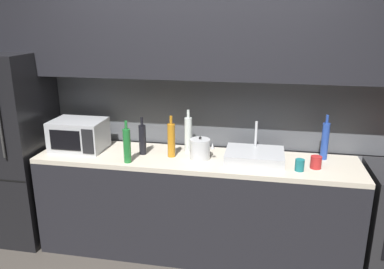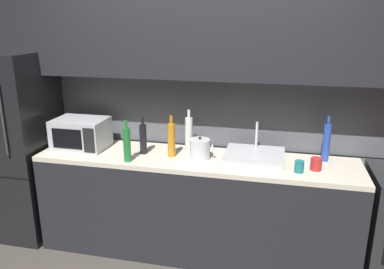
% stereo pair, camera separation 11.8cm
% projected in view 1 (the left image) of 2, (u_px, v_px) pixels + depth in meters
% --- Properties ---
extents(back_wall, '(4.47, 0.44, 2.50)m').
position_uv_depth(back_wall, '(202.00, 76.00, 3.37)').
color(back_wall, slate).
rests_on(back_wall, ground).
extents(counter_run, '(2.73, 0.60, 0.90)m').
position_uv_depth(counter_run, '(195.00, 205.00, 3.42)').
color(counter_run, black).
rests_on(counter_run, ground).
extents(refrigerator, '(0.68, 0.69, 1.75)m').
position_uv_depth(refrigerator, '(12.00, 148.00, 3.60)').
color(refrigerator, black).
rests_on(refrigerator, ground).
extents(microwave, '(0.46, 0.35, 0.27)m').
position_uv_depth(microwave, '(79.00, 135.00, 3.45)').
color(microwave, '#A8AAAF').
rests_on(microwave, counter_run).
extents(sink_basin, '(0.48, 0.38, 0.30)m').
position_uv_depth(sink_basin, '(255.00, 156.00, 3.21)').
color(sink_basin, '#ADAFB5').
rests_on(sink_basin, counter_run).
extents(kettle, '(0.20, 0.17, 0.20)m').
position_uv_depth(kettle, '(200.00, 149.00, 3.23)').
color(kettle, '#B7BABF').
rests_on(kettle, counter_run).
extents(wine_bottle_amber, '(0.07, 0.07, 0.36)m').
position_uv_depth(wine_bottle_amber, '(171.00, 140.00, 3.26)').
color(wine_bottle_amber, '#B27019').
rests_on(wine_bottle_amber, counter_run).
extents(wine_bottle_green, '(0.06, 0.06, 0.35)m').
position_uv_depth(wine_bottle_green, '(127.00, 145.00, 3.14)').
color(wine_bottle_green, '#1E6B2D').
rests_on(wine_bottle_green, counter_run).
extents(wine_bottle_clear, '(0.07, 0.07, 0.38)m').
position_uv_depth(wine_bottle_clear, '(188.00, 134.00, 3.38)').
color(wine_bottle_clear, silver).
rests_on(wine_bottle_clear, counter_run).
extents(wine_bottle_blue, '(0.06, 0.06, 0.38)m').
position_uv_depth(wine_bottle_blue, '(325.00, 141.00, 3.21)').
color(wine_bottle_blue, '#234299').
rests_on(wine_bottle_blue, counter_run).
extents(wine_bottle_dark, '(0.06, 0.06, 0.33)m').
position_uv_depth(wine_bottle_dark, '(143.00, 139.00, 3.33)').
color(wine_bottle_dark, black).
rests_on(wine_bottle_dark, counter_run).
extents(mug_teal, '(0.07, 0.07, 0.09)m').
position_uv_depth(mug_teal, '(300.00, 165.00, 2.99)').
color(mug_teal, '#19666B').
rests_on(mug_teal, counter_run).
extents(mug_red, '(0.09, 0.09, 0.10)m').
position_uv_depth(mug_red, '(316.00, 162.00, 3.04)').
color(mug_red, '#A82323').
rests_on(mug_red, counter_run).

